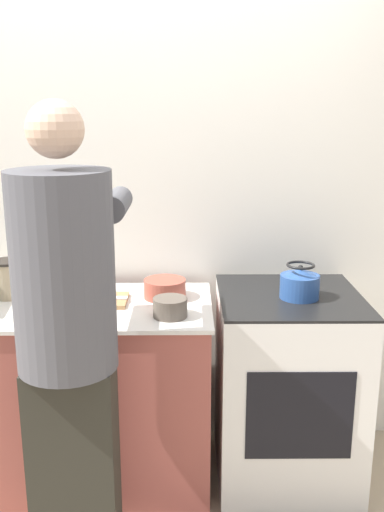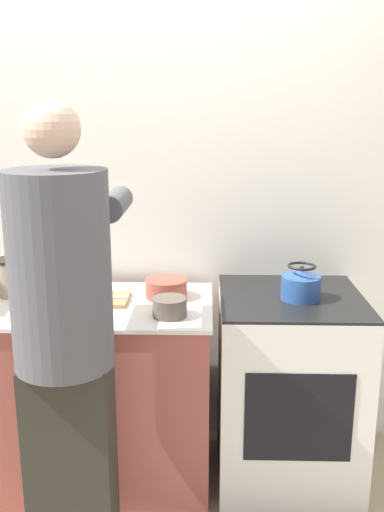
% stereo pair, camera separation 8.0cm
% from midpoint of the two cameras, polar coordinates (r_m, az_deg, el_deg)
% --- Properties ---
extents(wall_back, '(8.00, 0.05, 2.60)m').
position_cam_midpoint_polar(wall_back, '(2.92, -6.07, 5.51)').
color(wall_back, silver).
rests_on(wall_back, ground_plane).
extents(counter, '(1.40, 0.65, 0.89)m').
position_cam_midpoint_polar(counter, '(2.85, -13.60, -13.21)').
color(counter, '#9E4C42').
rests_on(counter, ground_plane).
extents(oven, '(0.65, 0.66, 0.93)m').
position_cam_midpoint_polar(oven, '(2.82, 8.58, -12.86)').
color(oven, silver).
rests_on(oven, ground_plane).
extents(person, '(0.41, 0.64, 1.79)m').
position_cam_midpoint_polar(person, '(2.13, -13.38, -7.63)').
color(person, '#2B2921').
rests_on(person, ground_plane).
extents(cutting_board, '(0.28, 0.21, 0.02)m').
position_cam_midpoint_polar(cutting_board, '(2.66, -10.41, -4.39)').
color(cutting_board, '#A87A4C').
rests_on(cutting_board, counter).
extents(knife, '(0.23, 0.04, 0.01)m').
position_cam_midpoint_polar(knife, '(2.65, -9.95, -4.17)').
color(knife, silver).
rests_on(knife, cutting_board).
extents(kettle, '(0.18, 0.18, 0.16)m').
position_cam_midpoint_polar(kettle, '(2.59, 9.85, -2.74)').
color(kettle, '#284C8C').
rests_on(kettle, oven).
extents(bowl_prep, '(0.15, 0.15, 0.08)m').
position_cam_midpoint_polar(bowl_prep, '(2.44, -3.14, -5.16)').
color(bowl_prep, brown).
rests_on(bowl_prep, counter).
extents(bowl_mixing, '(0.20, 0.20, 0.09)m').
position_cam_midpoint_polar(bowl_mixing, '(2.68, -3.59, -3.27)').
color(bowl_mixing, '#9E4738').
rests_on(bowl_mixing, counter).
extents(canister_jar, '(0.15, 0.15, 0.18)m').
position_cam_midpoint_polar(canister_jar, '(2.81, -18.72, -2.17)').
color(canister_jar, tan).
rests_on(canister_jar, counter).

